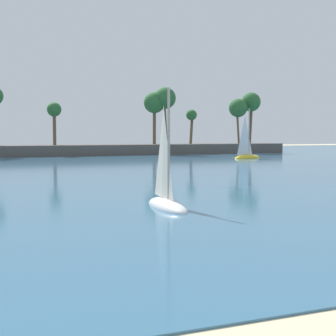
% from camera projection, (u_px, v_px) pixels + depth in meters
% --- Properties ---
extents(sea, '(220.00, 109.72, 0.06)m').
position_uv_depth(sea, '(35.00, 162.00, 60.80)').
color(sea, '#33607F').
rests_on(sea, ground).
extents(palm_headland, '(91.26, 6.00, 13.17)m').
position_uv_depth(palm_headland, '(41.00, 136.00, 75.20)').
color(palm_headland, '#514C47').
rests_on(palm_headland, ground).
extents(sailboat_mid_bay, '(5.61, 3.40, 7.80)m').
position_uv_depth(sailboat_mid_bay, '(247.00, 153.00, 69.29)').
color(sailboat_mid_bay, yellow).
rests_on(sailboat_mid_bay, sea).
extents(sailboat_far_left, '(1.36, 4.38, 6.33)m').
position_uv_depth(sailboat_far_left, '(167.00, 196.00, 23.63)').
color(sailboat_far_left, white).
rests_on(sailboat_far_left, sea).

